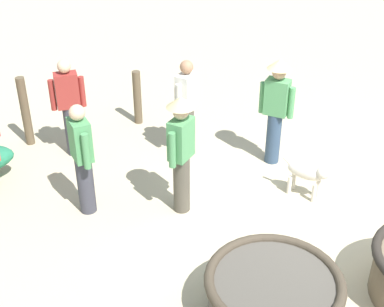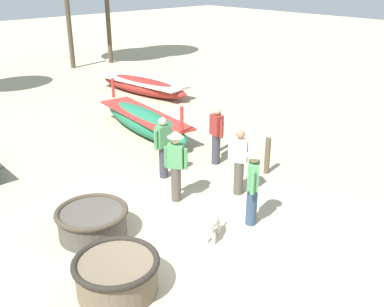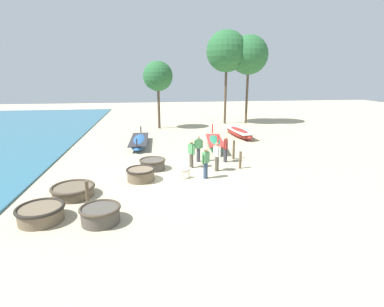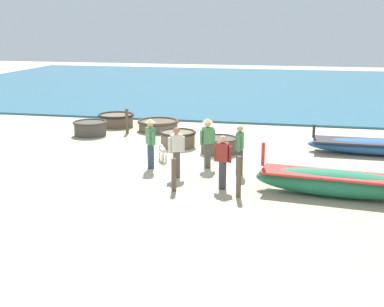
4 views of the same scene
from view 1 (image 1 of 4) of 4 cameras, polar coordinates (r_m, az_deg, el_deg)
ground_plane at (r=7.32m, az=14.23°, el=-6.85°), size 80.00×80.00×0.00m
coracle_center at (r=5.71m, az=8.62°, el=-14.81°), size 1.42×1.42×0.57m
fisherman_by_coracle at (r=7.96m, az=8.98°, el=5.11°), size 0.44×0.38×1.67m
fisherman_standing_left at (r=8.35m, az=-12.99°, el=5.00°), size 0.28×0.52×1.57m
fisherman_hauling at (r=6.94m, az=-11.61°, el=-0.39°), size 0.53×0.22×1.57m
fisherman_with_hat at (r=6.76m, az=-1.17°, el=0.59°), size 0.37×0.46×1.67m
fisherman_crouching at (r=8.11m, az=-0.56°, el=5.04°), size 0.36×0.47×1.57m
dog at (r=7.50m, az=12.28°, el=-2.10°), size 0.62×0.43×0.55m
mooring_post_shoreline at (r=8.94m, az=-17.35°, el=4.30°), size 0.14×0.14×1.16m
mooring_post_inland at (r=9.30m, az=-5.85°, el=5.96°), size 0.14×0.14×0.96m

